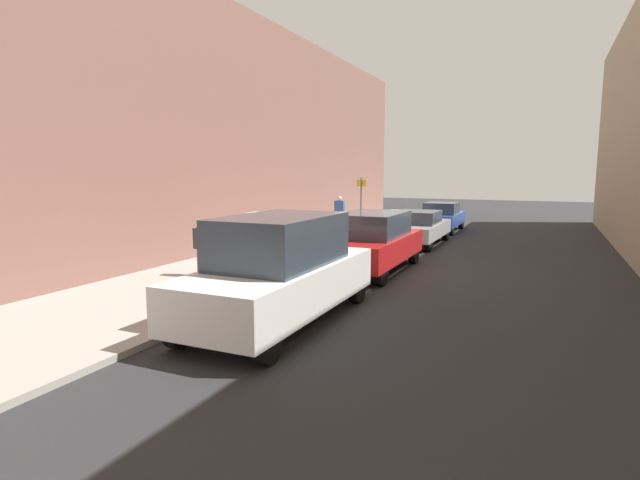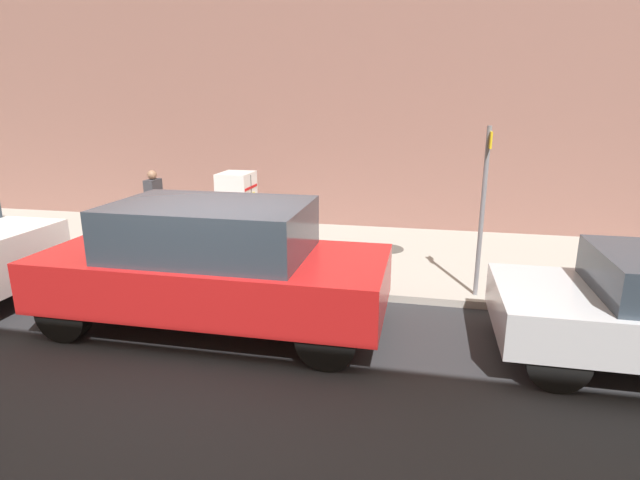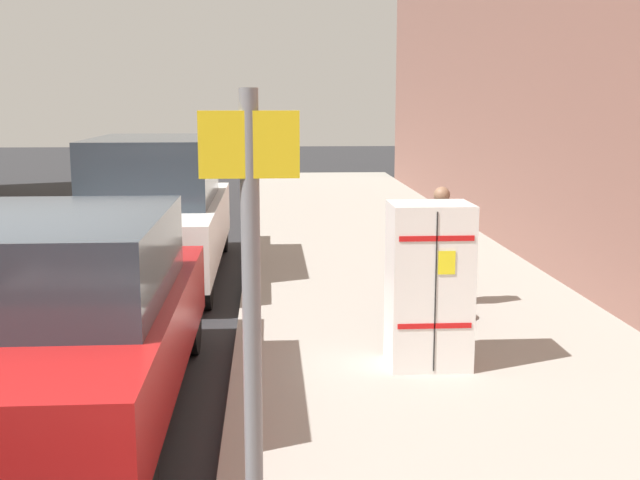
{
  "view_description": "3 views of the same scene",
  "coord_description": "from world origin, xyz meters",
  "px_view_note": "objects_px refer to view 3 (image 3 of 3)",
  "views": [
    {
      "loc": [
        4.32,
        -14.31,
        2.99
      ],
      "look_at": [
        -2.52,
        0.77,
        0.69
      ],
      "focal_mm": 28.0,
      "sensor_mm": 36.0,
      "label": 1
    },
    {
      "loc": [
        5.72,
        2.54,
        3.04
      ],
      "look_at": [
        -1.76,
        0.96,
        0.95
      ],
      "focal_mm": 28.0,
      "sensor_mm": 36.0,
      "label": 2
    },
    {
      "loc": [
        -2.09,
        6.31,
        2.7
      ],
      "look_at": [
        -2.6,
        -1.58,
        1.3
      ],
      "focal_mm": 45.0,
      "sensor_mm": 36.0,
      "label": 3
    }
  ],
  "objects_px": {
    "pedestrian_walking_far": "(441,240)",
    "parked_van_white": "(155,209)",
    "street_sign_post": "(253,397)",
    "parked_suv_red": "(62,316)",
    "trash_bag": "(436,297)",
    "discarded_refrigerator": "(429,285)"
  },
  "relations": [
    {
      "from": "discarded_refrigerator",
      "to": "parked_van_white",
      "type": "xyz_separation_m",
      "value": [
        3.26,
        -4.71,
        0.13
      ]
    },
    {
      "from": "parked_van_white",
      "to": "pedestrian_walking_far",
      "type": "bearing_deg",
      "value": 146.74
    },
    {
      "from": "trash_bag",
      "to": "parked_van_white",
      "type": "relative_size",
      "value": 0.11
    },
    {
      "from": "trash_bag",
      "to": "parked_suv_red",
      "type": "distance_m",
      "value": 4.46
    },
    {
      "from": "street_sign_post",
      "to": "parked_suv_red",
      "type": "bearing_deg",
      "value": -65.69
    },
    {
      "from": "discarded_refrigerator",
      "to": "parked_van_white",
      "type": "bearing_deg",
      "value": -55.28
    },
    {
      "from": "street_sign_post",
      "to": "parked_suv_red",
      "type": "xyz_separation_m",
      "value": [
        1.66,
        -3.67,
        -0.67
      ]
    },
    {
      "from": "street_sign_post",
      "to": "pedestrian_walking_far",
      "type": "height_order",
      "value": "street_sign_post"
    },
    {
      "from": "pedestrian_walking_far",
      "to": "street_sign_post",
      "type": "bearing_deg",
      "value": 110.73
    },
    {
      "from": "pedestrian_walking_far",
      "to": "parked_van_white",
      "type": "relative_size",
      "value": 0.29
    },
    {
      "from": "trash_bag",
      "to": "parked_suv_red",
      "type": "xyz_separation_m",
      "value": [
        3.68,
        2.47,
        0.51
      ]
    },
    {
      "from": "trash_bag",
      "to": "parked_suv_red",
      "type": "bearing_deg",
      "value": 33.92
    },
    {
      "from": "pedestrian_walking_far",
      "to": "parked_van_white",
      "type": "distance_m",
      "value": 4.6
    },
    {
      "from": "street_sign_post",
      "to": "trash_bag",
      "type": "bearing_deg",
      "value": -108.17
    },
    {
      "from": "discarded_refrigerator",
      "to": "trash_bag",
      "type": "height_order",
      "value": "discarded_refrigerator"
    },
    {
      "from": "trash_bag",
      "to": "pedestrian_walking_far",
      "type": "height_order",
      "value": "pedestrian_walking_far"
    },
    {
      "from": "discarded_refrigerator",
      "to": "parked_suv_red",
      "type": "bearing_deg",
      "value": 15.4
    },
    {
      "from": "street_sign_post",
      "to": "parked_van_white",
      "type": "height_order",
      "value": "street_sign_post"
    },
    {
      "from": "parked_suv_red",
      "to": "pedestrian_walking_far",
      "type": "bearing_deg",
      "value": -141.27
    },
    {
      "from": "discarded_refrigerator",
      "to": "pedestrian_walking_far",
      "type": "xyz_separation_m",
      "value": [
        -0.58,
        -2.19,
        0.06
      ]
    },
    {
      "from": "street_sign_post",
      "to": "parked_van_white",
      "type": "bearing_deg",
      "value": -79.86
    },
    {
      "from": "street_sign_post",
      "to": "parked_van_white",
      "type": "distance_m",
      "value": 9.45
    }
  ]
}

